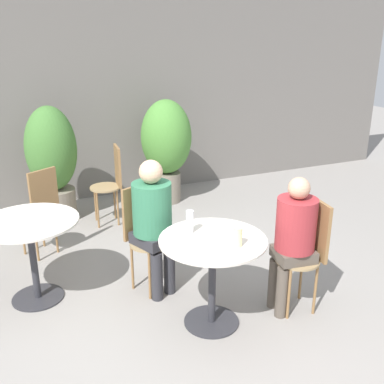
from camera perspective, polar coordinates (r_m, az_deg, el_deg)
The scene contains 14 objects.
ground_plane at distance 3.73m, azimuth 0.80°, elevation -17.33°, with size 20.00×20.00×0.00m, color gray.
storefront_wall at distance 6.35m, azimuth -12.40°, elevation 12.47°, with size 10.00×0.06×3.00m.
cafe_table_near at distance 3.53m, azimuth 2.62°, elevation -8.50°, with size 0.83×0.83×0.75m.
cafe_table_far at distance 4.08m, azimuth -19.81°, elevation -5.65°, with size 0.84×0.84×0.75m.
bistro_chair_0 at distance 3.85m, azimuth 14.56°, elevation -6.69°, with size 0.39×0.37×0.96m.
bistro_chair_1 at distance 4.07m, azimuth -6.23°, elevation -4.66°, with size 0.40×0.41×0.96m.
bistro_chair_2 at distance 4.84m, azimuth -18.64°, elevation -1.59°, with size 0.41×0.42×0.96m.
bistro_chair_3 at distance 5.52m, azimuth -10.10°, elevation 1.76°, with size 0.38×0.37×0.96m.
seated_person_0 at distance 3.72m, azimuth 12.78°, elevation -5.14°, with size 0.35×0.32×1.18m.
seated_person_1 at distance 3.90m, azimuth -4.93°, elevation -3.08°, with size 0.39×0.41×1.24m.
beer_glass_0 at distance 3.52m, azimuth -0.28°, elevation -3.79°, with size 0.06×0.06×0.18m.
beer_glass_1 at distance 3.32m, azimuth 5.81°, elevation -5.71°, with size 0.07×0.07×0.15m.
potted_plant_0 at distance 5.73m, azimuth -17.34°, elevation 3.95°, with size 0.61×0.61×1.44m.
potted_plant_1 at distance 6.10m, azimuth -3.28°, elevation 6.28°, with size 0.68×0.68×1.42m.
Camera 1 is at (-1.23, -2.71, 2.24)m, focal length 42.00 mm.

